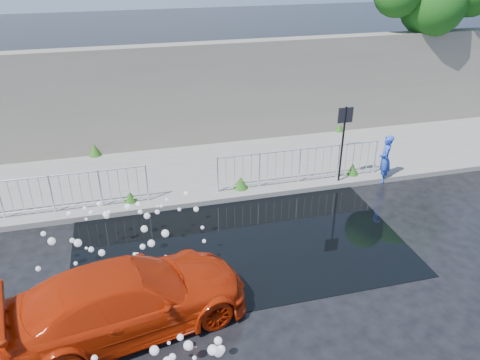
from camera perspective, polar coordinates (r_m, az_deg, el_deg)
The scene contains 12 objects.
ground at distance 10.90m, azimuth -1.54°, elevation -10.66°, with size 90.00×90.00×0.00m, color black.
pavement at distance 15.05m, azimuth -5.88°, elevation 1.05°, with size 30.00×4.00×0.15m, color slate.
curb at distance 13.30m, azimuth -4.49°, elevation -2.63°, with size 30.00×0.25×0.16m, color slate.
retaining_wall at distance 16.41m, azimuth -7.44°, elevation 10.09°, with size 30.00×0.60×3.50m, color #6B655A.
puddle at distance 11.77m, azimuth -0.27°, elevation -7.36°, with size 8.00×5.00×0.01m, color black.
sign_post at distance 13.91m, azimuth 12.52°, elevation 5.68°, with size 0.45×0.06×2.50m.
railing_left at distance 13.34m, azimuth -22.03°, elevation -1.43°, with size 5.05×0.05×1.10m.
railing_right at distance 14.04m, azimuth 7.27°, elevation 1.93°, with size 5.05×0.05×1.10m.
weeds at distance 14.52m, azimuth -6.46°, elevation 1.08°, with size 12.17×3.93×0.41m.
water_spray at distance 9.81m, azimuth -13.00°, elevation -11.11°, with size 3.68×5.57×1.03m.
red_car at distance 9.34m, azimuth -13.51°, elevation -13.87°, with size 1.88×4.63×1.34m, color #B02207.
person at distance 14.88m, azimuth 17.27°, elevation 2.48°, with size 0.55×0.36×1.52m, color blue.
Camera 1 is at (-1.87, -8.38, 6.71)m, focal length 35.00 mm.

